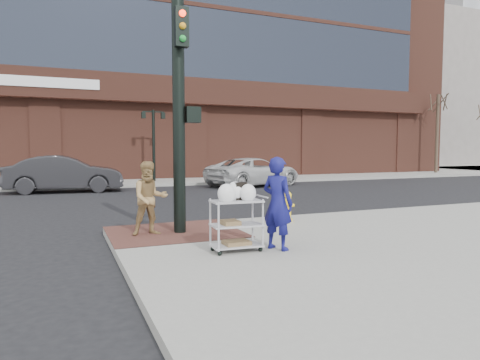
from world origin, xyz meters
name	(u,v)px	position (x,y,z in m)	size (l,w,h in m)	color
ground	(214,245)	(0.00, 0.00, 0.00)	(220.00, 220.00, 0.00)	black
sidewalk_far	(226,168)	(12.50, 32.00, 0.07)	(65.00, 36.00, 0.15)	gray
brick_curb_ramp	(174,232)	(-0.60, 0.90, 0.16)	(2.80, 2.40, 0.01)	#4E2924
bank_building	(152,13)	(5.00, 31.00, 14.15)	(42.00, 26.00, 28.00)	brown
filler_block	(398,98)	(40.00, 38.00, 9.00)	(14.00, 20.00, 18.00)	slate
bare_tree_a	(438,93)	(24.00, 16.50, 6.27)	(1.80, 1.80, 7.20)	#382B21
lamp_post	(154,137)	(2.00, 16.00, 2.62)	(1.32, 0.22, 4.00)	black
traffic_signal_pole	(180,108)	(-0.48, 0.77, 2.83)	(0.61, 0.51, 5.00)	black
woman_blue	(278,203)	(0.72, -1.41, 0.99)	(0.61, 0.40, 1.68)	navy
pedestrian_tan	(150,198)	(-1.15, 0.77, 0.93)	(0.76, 0.59, 1.56)	olive
sedan_dark	(65,174)	(-2.71, 12.78, 0.84)	(1.77, 5.07, 1.67)	#232325
minivan_white	(254,172)	(6.61, 12.44, 0.75)	(2.49, 5.39, 1.50)	silver
utility_cart	(236,220)	(-0.01, -1.26, 0.71)	(0.92, 0.55, 1.23)	#A4A4A9
fire_hydrant	(288,206)	(2.35, 1.14, 0.54)	(0.36, 0.25, 0.76)	yellow
newsbox_blue	(34,177)	(-4.10, 14.90, 0.61)	(0.38, 0.35, 0.91)	#1A31AB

